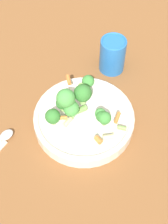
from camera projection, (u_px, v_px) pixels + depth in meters
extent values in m
plane|color=brown|center=(84.00, 123.00, 0.80)|extent=(3.00, 3.00, 0.00)
cylinder|color=silver|center=(84.00, 120.00, 0.79)|extent=(0.25, 0.25, 0.03)
torus|color=silver|center=(84.00, 116.00, 0.78)|extent=(0.25, 0.25, 0.01)
cylinder|color=#8CB766|center=(88.00, 86.00, 0.82)|extent=(0.01, 0.01, 0.01)
sphere|color=#3D8438|center=(88.00, 81.00, 0.80)|extent=(0.03, 0.03, 0.03)
cylinder|color=#8CB766|center=(66.00, 106.00, 0.74)|extent=(0.02, 0.02, 0.02)
sphere|color=#479342|center=(66.00, 98.00, 0.71)|extent=(0.04, 0.04, 0.04)
cylinder|color=#8CB766|center=(72.00, 115.00, 0.75)|extent=(0.01, 0.01, 0.02)
sphere|color=#479342|center=(71.00, 109.00, 0.73)|extent=(0.04, 0.04, 0.04)
cylinder|color=#8CB766|center=(53.00, 121.00, 0.74)|extent=(0.01, 0.01, 0.01)
sphere|color=#33722D|center=(53.00, 116.00, 0.73)|extent=(0.04, 0.04, 0.04)
cylinder|color=#8CB766|center=(100.00, 118.00, 0.75)|extent=(0.01, 0.01, 0.01)
sphere|color=#479342|center=(100.00, 114.00, 0.73)|extent=(0.03, 0.03, 0.03)
cylinder|color=#8CB766|center=(101.00, 120.00, 0.74)|extent=(0.01, 0.01, 0.01)
sphere|color=#33722D|center=(102.00, 117.00, 0.72)|extent=(0.03, 0.03, 0.03)
cylinder|color=#8CB766|center=(83.00, 100.00, 0.76)|extent=(0.02, 0.02, 0.02)
sphere|color=#33722D|center=(83.00, 93.00, 0.74)|extent=(0.04, 0.04, 0.04)
cylinder|color=#8CB766|center=(62.00, 108.00, 0.76)|extent=(0.01, 0.01, 0.01)
sphere|color=#33722D|center=(62.00, 103.00, 0.75)|extent=(0.03, 0.03, 0.03)
cylinder|color=#8CB766|center=(104.00, 123.00, 0.73)|extent=(0.01, 0.01, 0.01)
sphere|color=#3D8438|center=(105.00, 118.00, 0.72)|extent=(0.03, 0.03, 0.03)
cylinder|color=orange|center=(69.00, 80.00, 0.80)|extent=(0.02, 0.03, 0.01)
cylinder|color=beige|center=(68.00, 122.00, 0.74)|extent=(0.03, 0.02, 0.01)
cylinder|color=#729E4C|center=(82.00, 109.00, 0.77)|extent=(0.03, 0.02, 0.01)
cylinder|color=orange|center=(98.00, 140.00, 0.72)|extent=(0.01, 0.02, 0.01)
cylinder|color=#729E4C|center=(66.00, 110.00, 0.76)|extent=(0.01, 0.02, 0.01)
cylinder|color=beige|center=(107.00, 138.00, 0.72)|extent=(0.03, 0.02, 0.01)
cylinder|color=#729E4C|center=(81.00, 89.00, 0.78)|extent=(0.03, 0.03, 0.01)
cylinder|color=#729E4C|center=(122.00, 128.00, 0.74)|extent=(0.02, 0.02, 0.01)
cylinder|color=orange|center=(61.00, 118.00, 0.73)|extent=(0.03, 0.02, 0.01)
cylinder|color=orange|center=(117.00, 118.00, 0.74)|extent=(0.03, 0.02, 0.01)
cylinder|color=#2366B2|center=(112.00, 55.00, 0.88)|extent=(0.07, 0.07, 0.10)
torus|color=#2366B2|center=(114.00, 42.00, 0.84)|extent=(0.07, 0.07, 0.01)
ellipsoid|color=silver|center=(6.00, 135.00, 0.77)|extent=(0.04, 0.03, 0.01)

